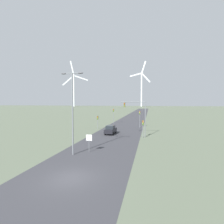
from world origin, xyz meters
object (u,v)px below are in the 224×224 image
Objects in this scene: stop_sign_near at (89,140)px; traffic_light_post_near_left at (98,119)px; streetlamp at (72,104)px; traffic_light_post_near_right at (143,125)px; traffic_light_post_mid_right at (140,115)px; wind_turbine_far_left at (74,87)px; traffic_light_mast_overhead at (137,111)px; traffic_light_post_mid_left at (113,113)px; wind_turbine_left at (142,86)px; car_approaching at (111,130)px.

traffic_light_post_near_left is (-4.80, 19.55, 0.75)m from stop_sign_near.
streetlamp reaches higher than traffic_light_post_near_right.
traffic_light_post_near_right is (8.23, 12.74, -4.02)m from streetlamp.
wind_turbine_far_left is (-108.41, 196.22, 25.59)m from traffic_light_post_mid_right.
traffic_light_mast_overhead is (-1.12, 0.33, 2.50)m from traffic_light_post_near_right.
wind_turbine_far_left is at bearing 116.08° from traffic_light_post_near_left.
traffic_light_post_mid_right is at bearing -61.08° from wind_turbine_far_left.
traffic_light_post_mid_left is 11.40m from traffic_light_post_mid_right.
wind_turbine_far_left is (-99.80, 188.74, 25.47)m from traffic_light_post_mid_left.
stop_sign_near is (1.62, 1.48, -4.78)m from streetlamp.
traffic_light_mast_overhead reaches higher than traffic_light_post_mid_right.
traffic_light_post_mid_right is 0.06× the size of wind_turbine_left.
wind_turbine_left is at bearing 92.69° from traffic_light_post_mid_right.
traffic_light_post_mid_right is 225.63m from wind_turbine_far_left.
wind_turbine_left is at bearing 92.60° from traffic_light_mast_overhead.
traffic_light_post_near_right is at bearing 57.13° from streetlamp.
traffic_light_post_mid_right reaches higher than traffic_light_post_near_right.
streetlamp is 1.49× the size of traffic_light_mast_overhead.
traffic_light_mast_overhead reaches higher than stop_sign_near.
wind_turbine_far_left is (-102.99, 206.90, 27.87)m from car_approaching.
wind_turbine_left reaches higher than car_approaching.
traffic_light_post_mid_left is (-1.74, 33.23, -3.12)m from streetlamp.
traffic_light_post_mid_left is at bearing 96.03° from stop_sign_near.
traffic_light_mast_overhead reaches higher than traffic_light_post_near_left.
traffic_light_post_near_right is at bearing -18.98° from car_approaching.
traffic_light_post_mid_left reaches higher than stop_sign_near.
stop_sign_near is at bearing -102.22° from traffic_light_post_mid_right.
wind_turbine_left reaches higher than streetlamp.
traffic_light_post_mid_left reaches higher than car_approaching.
traffic_light_post_mid_right reaches higher than stop_sign_near.
stop_sign_near reaches higher than car_approaching.
wind_turbine_left is at bearing 91.21° from stop_sign_near.
streetlamp is 5.26m from stop_sign_near.
streetlamp reaches higher than traffic_light_post_mid_right.
streetlamp is 0.15× the size of wind_turbine_far_left.
car_approaching is (4.64, -5.95, -1.48)m from traffic_light_post_near_left.
traffic_light_post_near_right is 13.11m from traffic_light_post_mid_right.
car_approaching is at bearing -63.54° from wind_turbine_far_left.
traffic_light_post_near_right is at bearing -62.32° from wind_turbine_far_left.
traffic_light_mast_overhead is at bearing -37.71° from traffic_light_post_near_left.
car_approaching is (-6.78, 2.33, -1.50)m from traffic_light_post_near_right.
traffic_light_post_mid_right is at bearing 25.18° from traffic_light_post_near_left.
traffic_light_post_mid_right is at bearing -87.31° from wind_turbine_left.
traffic_light_post_mid_left is 18.59m from car_approaching.
traffic_light_post_mid_right is (8.61, -7.48, -0.12)m from traffic_light_post_mid_left.
stop_sign_near is 13.62m from car_approaching.
streetlamp is at bearing -87.01° from traffic_light_post_mid_left.
wind_turbine_far_left is 0.99× the size of wind_turbine_left.
streetlamp is at bearing -65.42° from wind_turbine_far_left.
traffic_light_mast_overhead is at bearing 64.65° from stop_sign_near.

